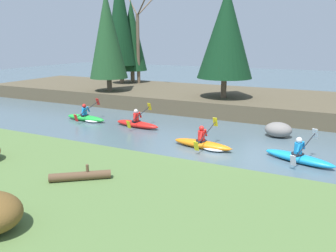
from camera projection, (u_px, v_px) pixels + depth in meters
ground_plane at (223, 154)px, 13.60m from camera, size 90.00×90.00×0.00m
riverbank_near at (135, 229)px, 7.45m from camera, size 44.00×7.39×0.80m
riverbank_far at (266, 103)px, 21.97m from camera, size 44.00×8.20×0.98m
conifer_tree_far_left at (120, 17)px, 27.05m from camera, size 2.55×2.55×9.51m
conifer_tree_left at (132, 36)px, 28.30m from camera, size 2.59×2.59×6.94m
conifer_tree_mid_left at (107, 35)px, 23.07m from camera, size 2.72×2.72×6.99m
conifer_tree_centre at (226, 33)px, 20.30m from camera, size 3.49×3.49×6.83m
bare_tree_upstream at (139, 40)px, 27.63m from camera, size 4.20×4.15×7.68m
kayaker_lead at (299, 157)px, 12.59m from camera, size 2.76×2.02×1.20m
kayaker_middle at (205, 144)px, 14.24m from camera, size 2.79×2.07×1.20m
kayaker_trailing at (137, 123)px, 17.73m from camera, size 2.79×2.07×1.20m
kayaker_far_back at (87, 118)px, 19.13m from camera, size 2.78×2.07×1.20m
boulder_midstream at (278, 130)px, 15.93m from camera, size 1.29×1.01×0.73m
driftwood_log at (81, 176)px, 9.08m from camera, size 1.48×1.19×0.44m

